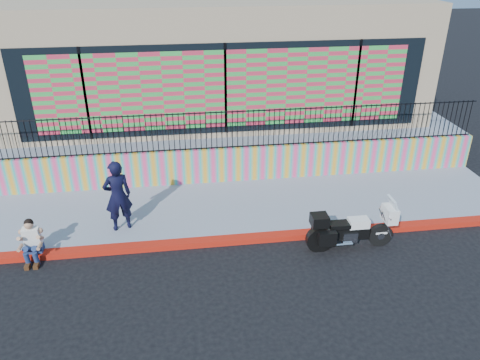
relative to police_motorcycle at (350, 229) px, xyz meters
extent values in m
plane|color=black|center=(-2.53, 0.63, -0.57)|extent=(90.00, 90.00, 0.00)
cube|color=red|center=(-2.53, 0.63, -0.49)|extent=(16.00, 0.30, 0.15)
cube|color=gray|center=(-2.53, 2.28, -0.49)|extent=(16.00, 3.00, 0.15)
cube|color=#FE4282|center=(-2.53, 3.88, 0.13)|extent=(16.00, 0.20, 1.10)
cube|color=gray|center=(-2.53, 8.98, 0.06)|extent=(16.00, 10.00, 1.25)
cube|color=tan|center=(-2.53, 8.78, 2.68)|extent=(14.00, 8.00, 4.00)
cube|color=black|center=(-2.53, 4.76, 2.28)|extent=(12.60, 0.04, 2.80)
cube|color=#CE2D48|center=(-2.53, 4.73, 2.28)|extent=(11.48, 0.02, 2.40)
cylinder|color=black|center=(0.83, 0.00, -0.26)|extent=(0.61, 0.13, 0.61)
cylinder|color=black|center=(-0.74, 0.00, -0.26)|extent=(0.61, 0.13, 0.61)
cube|color=black|center=(0.04, 0.00, -0.11)|extent=(0.88, 0.26, 0.31)
cube|color=silver|center=(0.00, 0.00, -0.20)|extent=(0.37, 0.31, 0.28)
cube|color=white|center=(0.21, 0.00, 0.15)|extent=(0.51, 0.30, 0.22)
cube|color=black|center=(-0.28, 0.00, 0.13)|extent=(0.51, 0.31, 0.11)
cube|color=white|center=(1.00, 0.00, 0.34)|extent=(0.28, 0.48, 0.39)
cube|color=silver|center=(1.03, 0.00, 0.63)|extent=(0.17, 0.43, 0.31)
cube|color=black|center=(-0.79, 0.00, 0.31)|extent=(0.41, 0.39, 0.28)
cube|color=black|center=(-0.65, -0.28, -0.06)|extent=(0.44, 0.17, 0.37)
cube|color=black|center=(-0.65, 0.28, -0.06)|extent=(0.44, 0.17, 0.37)
cube|color=white|center=(0.83, 0.00, -0.17)|extent=(0.30, 0.15, 0.06)
imported|color=black|center=(-5.68, 1.48, 0.54)|extent=(0.81, 0.65, 1.93)
cube|color=navy|center=(-7.67, 0.70, -0.33)|extent=(0.36, 0.28, 0.18)
cube|color=white|center=(-7.67, 0.66, 0.02)|extent=(0.38, 0.27, 0.54)
sphere|color=tan|center=(-7.67, 0.62, 0.38)|extent=(0.21, 0.21, 0.21)
cube|color=#472814|center=(-7.77, 0.26, -0.52)|extent=(0.11, 0.26, 0.10)
cube|color=#472814|center=(-7.57, 0.26, -0.52)|extent=(0.11, 0.26, 0.10)
camera|label=1|loc=(-4.02, -9.30, 6.28)|focal=35.00mm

